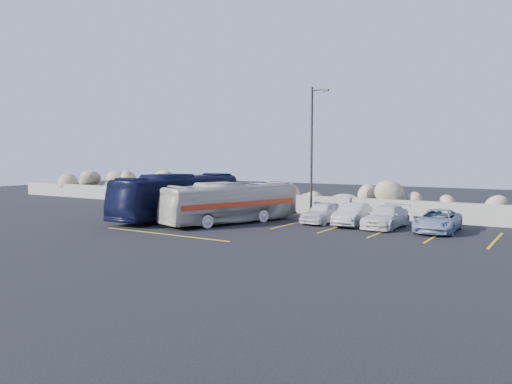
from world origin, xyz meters
The scene contains 11 objects.
ground centered at (0.00, 0.00, 0.00)m, with size 90.00×90.00×0.00m, color black.
seawall centered at (0.00, 12.00, 0.60)m, with size 60.00×0.40×1.20m, color gray.
riprap_pile centered at (0.00, 13.20, 1.30)m, with size 54.00×2.80×2.60m, color #9C8466, non-canonical shape.
parking_lines centered at (4.64, 5.57, 0.01)m, with size 18.16×9.36×0.01m.
lamppost centered at (2.56, 9.50, 4.30)m, with size 1.14×0.18×8.00m.
vintage_bus centered at (-0.51, 5.27, 1.18)m, with size 1.98×8.48×2.36m, color beige.
tour_coach centered at (-4.59, 5.37, 1.38)m, with size 2.32×9.91×2.76m, color black.
car_a centered at (3.94, 8.17, 0.62)m, with size 1.46×3.62×1.23m, color silver.
car_b centered at (5.71, 8.13, 0.61)m, with size 1.29×3.71×1.22m, color #ADADB2.
car_c centered at (7.59, 8.21, 0.59)m, with size 1.66×4.08×1.18m, color silver.
car_d centered at (10.26, 8.20, 0.57)m, with size 1.90×4.12×1.15m, color #8195B8.
Camera 1 is at (15.93, -17.99, 3.90)m, focal length 35.00 mm.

